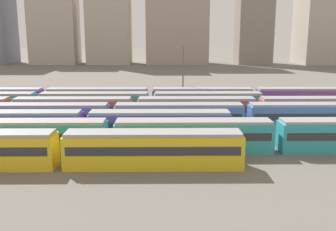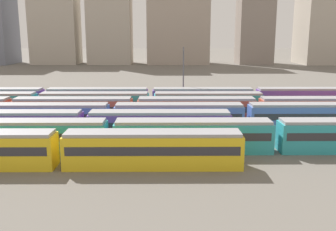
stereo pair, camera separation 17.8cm
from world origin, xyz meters
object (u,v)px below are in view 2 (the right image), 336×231
object	(u,v)px
train_track_3	(112,117)
train_track_4	(257,109)
train_track_1	(193,136)
train_track_2	(11,125)
train_track_6	(150,98)
train_track_5	(95,103)
catenary_pole_1	(183,74)

from	to	relation	value
train_track_3	train_track_4	distance (m)	22.38
train_track_1	train_track_4	distance (m)	19.12
train_track_2	train_track_3	size ratio (longest dim) A/B	0.75
train_track_2	train_track_4	distance (m)	35.43
train_track_1	train_track_6	world-z (taller)	same
train_track_1	train_track_2	xyz separation A→B (m)	(-22.81, 5.20, -0.00)
train_track_1	train_track_6	bearing A→B (deg)	102.75
train_track_4	train_track_5	distance (m)	26.52
train_track_3	catenary_pole_1	bearing A→B (deg)	59.82
train_track_1	train_track_6	size ratio (longest dim) A/B	1.25
train_track_4	train_track_5	world-z (taller)	same
train_track_2	train_track_6	bearing A→B (deg)	50.86
train_track_1	catenary_pole_1	distance (m)	29.47
catenary_pole_1	train_track_2	bearing A→B (deg)	-133.83
train_track_2	catenary_pole_1	bearing A→B (deg)	46.17
train_track_5	catenary_pole_1	world-z (taller)	catenary_pole_1
train_track_5	catenary_pole_1	xyz separation A→B (m)	(15.15, 8.38, 4.10)
train_track_4	train_track_6	distance (m)	19.88
train_track_6	catenary_pole_1	distance (m)	8.00
train_track_1	train_track_4	xyz separation A→B (m)	(11.06, 15.60, 0.00)
train_track_6	catenary_pole_1	size ratio (longest dim) A/B	6.86
train_track_4	train_track_6	bearing A→B (deg)	148.46
train_track_1	train_track_3	distance (m)	14.93
train_track_6	train_track_4	bearing A→B (deg)	-31.54
train_track_2	train_track_3	distance (m)	13.17
train_track_2	train_track_6	world-z (taller)	same
train_track_1	train_track_3	world-z (taller)	same
train_track_2	train_track_5	bearing A→B (deg)	63.22
train_track_4	train_track_2	bearing A→B (deg)	-162.93
catenary_pole_1	train_track_3	bearing A→B (deg)	-120.18
train_track_5	train_track_6	world-z (taller)	same
catenary_pole_1	train_track_1	bearing A→B (deg)	-90.41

